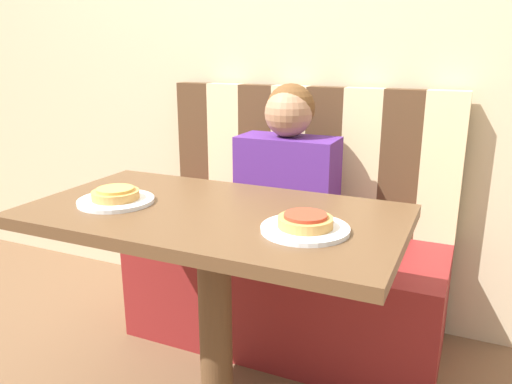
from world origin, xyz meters
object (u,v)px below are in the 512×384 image
Objects in this scene: pizza_right at (305,221)px; person at (288,167)px; pizza_left at (115,194)px; plate_left at (116,201)px; plate_right at (305,229)px.

person is at bearing 114.07° from pizza_right.
plate_left is at bearing 90.00° from pizza_left.
plate_left is 0.59m from pizza_right.
plate_left is (-0.29, -0.66, 0.01)m from person.
person is 0.72m from pizza_left.
pizza_right reaches higher than plate_right.
pizza_right is at bearing 0.00° from pizza_left.
plate_right is (0.59, 0.00, 0.00)m from plate_left.
person is at bearing 65.93° from plate_left.
person is at bearing 65.93° from pizza_left.
pizza_right is (0.59, 0.00, 0.00)m from pizza_left.
plate_right is at bearing 0.00° from pizza_left.
pizza_right reaches higher than plate_left.
pizza_left is (0.00, -0.00, 0.02)m from plate_left.
pizza_right is at bearing -65.93° from person.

